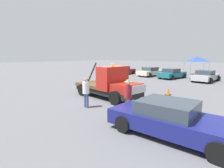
% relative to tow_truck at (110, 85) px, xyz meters
% --- Properties ---
extents(ground_plane, '(160.00, 160.00, 0.00)m').
position_rel_tow_truck_xyz_m(ground_plane, '(-0.34, 0.02, -0.96)').
color(ground_plane, slate).
extents(tow_truck, '(5.48, 2.39, 2.51)m').
position_rel_tow_truck_xyz_m(tow_truck, '(0.00, 0.00, 0.00)').
color(tow_truck, black).
rests_on(tow_truck, ground).
extents(foreground_car, '(4.99, 2.36, 1.34)m').
position_rel_tow_truck_xyz_m(foreground_car, '(5.86, -2.63, -0.31)').
color(foreground_car, navy).
rests_on(foreground_car, ground).
extents(person_near_truck, '(0.40, 0.40, 1.79)m').
position_rel_tow_truck_xyz_m(person_near_truck, '(3.05, -1.77, 0.09)').
color(person_near_truck, '#847051').
rests_on(person_near_truck, ground).
extents(person_at_hood, '(0.39, 0.39, 1.76)m').
position_rel_tow_truck_xyz_m(person_at_hood, '(0.60, -2.62, 0.05)').
color(person_at_hood, '#475B84').
rests_on(person_at_hood, ground).
extents(parked_car_maroon, '(2.79, 4.86, 1.34)m').
position_rel_tow_truck_xyz_m(parked_car_maroon, '(-9.83, 12.96, -0.32)').
color(parked_car_maroon, maroon).
rests_on(parked_car_maroon, ground).
extents(parked_car_cream, '(2.66, 4.90, 1.34)m').
position_rel_tow_truck_xyz_m(parked_car_cream, '(-5.38, 14.19, -0.32)').
color(parked_car_cream, beige).
rests_on(parked_car_cream, ground).
extents(parked_car_teal, '(2.78, 4.50, 1.34)m').
position_rel_tow_truck_xyz_m(parked_car_teal, '(-1.83, 13.68, -0.32)').
color(parked_car_teal, '#196670').
rests_on(parked_car_teal, ground).
extents(parked_car_silver, '(2.52, 4.32, 1.34)m').
position_rel_tow_truck_xyz_m(parked_car_silver, '(2.35, 13.65, -0.32)').
color(parked_car_silver, '#B7B7BC').
rests_on(parked_car_silver, ground).
extents(canopy_tent_blue, '(2.93, 2.93, 2.95)m').
position_rel_tow_truck_xyz_m(canopy_tent_blue, '(-1.04, 20.64, 1.56)').
color(canopy_tent_blue, '#9E9EA3').
rests_on(canopy_tent_blue, ground).
extents(traffic_cone, '(0.40, 0.40, 0.55)m').
position_rel_tow_truck_xyz_m(traffic_cone, '(2.52, 3.84, -0.71)').
color(traffic_cone, black).
rests_on(traffic_cone, ground).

